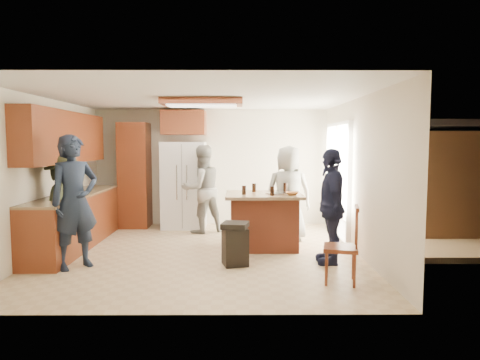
{
  "coord_description": "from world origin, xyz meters",
  "views": [
    {
      "loc": [
        0.57,
        -6.8,
        1.79
      ],
      "look_at": [
        0.61,
        0.46,
        1.15
      ],
      "focal_mm": 32.0,
      "sensor_mm": 36.0,
      "label": 1
    }
  ],
  "objects_px": {
    "person_behind_right": "(288,193)",
    "refrigerator": "(184,185)",
    "person_side_right": "(331,206)",
    "kitchen_island": "(264,220)",
    "spindle_chair": "(342,248)",
    "person_counter": "(65,206)",
    "trash_bin": "(235,243)",
    "person_behind_left": "(202,189)",
    "person_front_left": "(75,202)"
  },
  "relations": [
    {
      "from": "person_side_right",
      "to": "spindle_chair",
      "type": "xyz_separation_m",
      "value": [
        -0.05,
        -0.92,
        -0.4
      ]
    },
    {
      "from": "person_counter",
      "to": "trash_bin",
      "type": "xyz_separation_m",
      "value": [
        2.67,
        -0.51,
        -0.48
      ]
    },
    {
      "from": "person_behind_left",
      "to": "person_side_right",
      "type": "distance_m",
      "value": 3.02
    },
    {
      "from": "person_behind_left",
      "to": "person_counter",
      "type": "relative_size",
      "value": 1.08
    },
    {
      "from": "person_front_left",
      "to": "person_behind_left",
      "type": "xyz_separation_m",
      "value": [
        1.6,
        2.41,
        -0.08
      ]
    },
    {
      "from": "spindle_chair",
      "to": "person_behind_left",
      "type": "bearing_deg",
      "value": 123.32
    },
    {
      "from": "person_front_left",
      "to": "person_behind_right",
      "type": "bearing_deg",
      "value": -17.66
    },
    {
      "from": "trash_bin",
      "to": "spindle_chair",
      "type": "height_order",
      "value": "spindle_chair"
    },
    {
      "from": "kitchen_island",
      "to": "trash_bin",
      "type": "xyz_separation_m",
      "value": [
        -0.48,
        -1.04,
        -0.16
      ]
    },
    {
      "from": "person_behind_right",
      "to": "refrigerator",
      "type": "relative_size",
      "value": 0.96
    },
    {
      "from": "person_behind_left",
      "to": "spindle_chair",
      "type": "xyz_separation_m",
      "value": [
        2.04,
        -3.1,
        -0.41
      ]
    },
    {
      "from": "person_side_right",
      "to": "person_counter",
      "type": "relative_size",
      "value": 1.06
    },
    {
      "from": "kitchen_island",
      "to": "trash_bin",
      "type": "bearing_deg",
      "value": -114.77
    },
    {
      "from": "person_front_left",
      "to": "person_side_right",
      "type": "distance_m",
      "value": 3.7
    },
    {
      "from": "spindle_chair",
      "to": "refrigerator",
      "type": "bearing_deg",
      "value": 124.2
    },
    {
      "from": "person_front_left",
      "to": "person_behind_right",
      "type": "xyz_separation_m",
      "value": [
        3.23,
        1.68,
        -0.08
      ]
    },
    {
      "from": "refrigerator",
      "to": "trash_bin",
      "type": "distance_m",
      "value": 3.06
    },
    {
      "from": "refrigerator",
      "to": "kitchen_island",
      "type": "relative_size",
      "value": 1.41
    },
    {
      "from": "person_behind_right",
      "to": "person_counter",
      "type": "xyz_separation_m",
      "value": [
        -3.62,
        -1.05,
        -0.07
      ]
    },
    {
      "from": "person_behind_left",
      "to": "refrigerator",
      "type": "distance_m",
      "value": 0.65
    },
    {
      "from": "person_counter",
      "to": "trash_bin",
      "type": "height_order",
      "value": "person_counter"
    },
    {
      "from": "person_behind_left",
      "to": "person_counter",
      "type": "bearing_deg",
      "value": 12.07
    },
    {
      "from": "person_behind_right",
      "to": "trash_bin",
      "type": "xyz_separation_m",
      "value": [
        -0.96,
        -1.56,
        -0.55
      ]
    },
    {
      "from": "refrigerator",
      "to": "spindle_chair",
      "type": "relative_size",
      "value": 1.81
    },
    {
      "from": "person_front_left",
      "to": "trash_bin",
      "type": "xyz_separation_m",
      "value": [
        2.27,
        0.12,
        -0.63
      ]
    },
    {
      "from": "refrigerator",
      "to": "trash_bin",
      "type": "xyz_separation_m",
      "value": [
        1.08,
        -2.8,
        -0.58
      ]
    },
    {
      "from": "person_side_right",
      "to": "trash_bin",
      "type": "height_order",
      "value": "person_side_right"
    },
    {
      "from": "person_behind_left",
      "to": "trash_bin",
      "type": "height_order",
      "value": "person_behind_left"
    },
    {
      "from": "refrigerator",
      "to": "trash_bin",
      "type": "relative_size",
      "value": 2.86
    },
    {
      "from": "person_front_left",
      "to": "person_behind_left",
      "type": "distance_m",
      "value": 2.9
    },
    {
      "from": "person_front_left",
      "to": "person_counter",
      "type": "bearing_deg",
      "value": 76.78
    },
    {
      "from": "person_counter",
      "to": "spindle_chair",
      "type": "distance_m",
      "value": 4.26
    },
    {
      "from": "person_counter",
      "to": "person_behind_right",
      "type": "bearing_deg",
      "value": -78.48
    },
    {
      "from": "spindle_chair",
      "to": "person_behind_right",
      "type": "bearing_deg",
      "value": 99.83
    },
    {
      "from": "person_behind_right",
      "to": "trash_bin",
      "type": "height_order",
      "value": "person_behind_right"
    },
    {
      "from": "person_front_left",
      "to": "person_side_right",
      "type": "bearing_deg",
      "value": -41.58
    },
    {
      "from": "person_counter",
      "to": "trash_bin",
      "type": "bearing_deg",
      "value": -105.56
    },
    {
      "from": "person_counter",
      "to": "spindle_chair",
      "type": "relative_size",
      "value": 1.61
    },
    {
      "from": "kitchen_island",
      "to": "person_behind_left",
      "type": "bearing_deg",
      "value": 132.46
    },
    {
      "from": "person_side_right",
      "to": "refrigerator",
      "type": "xyz_separation_m",
      "value": [
        -2.5,
        2.69,
        0.05
      ]
    },
    {
      "from": "refrigerator",
      "to": "spindle_chair",
      "type": "height_order",
      "value": "refrigerator"
    },
    {
      "from": "person_behind_right",
      "to": "kitchen_island",
      "type": "distance_m",
      "value": 0.81
    },
    {
      "from": "trash_bin",
      "to": "spindle_chair",
      "type": "distance_m",
      "value": 1.59
    },
    {
      "from": "kitchen_island",
      "to": "person_side_right",
      "type": "bearing_deg",
      "value": -44.48
    },
    {
      "from": "person_side_right",
      "to": "refrigerator",
      "type": "distance_m",
      "value": 3.67
    },
    {
      "from": "trash_bin",
      "to": "person_behind_right",
      "type": "bearing_deg",
      "value": 58.57
    },
    {
      "from": "person_behind_right",
      "to": "spindle_chair",
      "type": "distance_m",
      "value": 2.44
    },
    {
      "from": "spindle_chair",
      "to": "trash_bin",
      "type": "bearing_deg",
      "value": 149.48
    },
    {
      "from": "person_counter",
      "to": "spindle_chair",
      "type": "bearing_deg",
      "value": -112.78
    },
    {
      "from": "kitchen_island",
      "to": "spindle_chair",
      "type": "xyz_separation_m",
      "value": [
        0.89,
        -1.84,
        -0.02
      ]
    }
  ]
}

